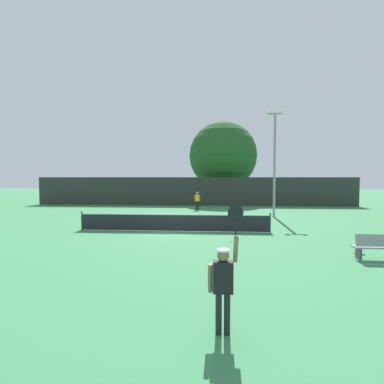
{
  "coord_description": "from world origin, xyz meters",
  "views": [
    {
      "loc": [
        2.22,
        -16.42,
        2.99
      ],
      "look_at": [
        0.72,
        3.92,
        1.98
      ],
      "focal_mm": 28.26,
      "sensor_mm": 36.0,
      "label": 1
    }
  ],
  "objects_px": {
    "courtside_bench": "(380,247)",
    "light_pole": "(275,156)",
    "large_tree": "(223,156)",
    "spare_racket": "(357,253)",
    "parked_car_near": "(247,194)",
    "tennis_ball": "(230,242)",
    "player_serving": "(224,278)",
    "player_receiving": "(197,199)"
  },
  "relations": [
    {
      "from": "player_serving",
      "to": "player_receiving",
      "type": "xyz_separation_m",
      "value": [
        -1.72,
        21.72,
        -0.11
      ]
    },
    {
      "from": "player_receiving",
      "to": "light_pole",
      "type": "distance_m",
      "value": 8.26
    },
    {
      "from": "player_receiving",
      "to": "large_tree",
      "type": "height_order",
      "value": "large_tree"
    },
    {
      "from": "courtside_bench",
      "to": "parked_car_near",
      "type": "distance_m",
      "value": 28.98
    },
    {
      "from": "tennis_ball",
      "to": "large_tree",
      "type": "distance_m",
      "value": 23.43
    },
    {
      "from": "light_pole",
      "to": "tennis_ball",
      "type": "bearing_deg",
      "value": -112.26
    },
    {
      "from": "tennis_ball",
      "to": "light_pole",
      "type": "height_order",
      "value": "light_pole"
    },
    {
      "from": "light_pole",
      "to": "large_tree",
      "type": "height_order",
      "value": "large_tree"
    },
    {
      "from": "player_serving",
      "to": "light_pole",
      "type": "distance_m",
      "value": 18.14
    },
    {
      "from": "large_tree",
      "to": "spare_racket",
      "type": "bearing_deg",
      "value": -79.38
    },
    {
      "from": "player_receiving",
      "to": "spare_racket",
      "type": "height_order",
      "value": "player_receiving"
    },
    {
      "from": "light_pole",
      "to": "parked_car_near",
      "type": "relative_size",
      "value": 1.82
    },
    {
      "from": "tennis_ball",
      "to": "spare_racket",
      "type": "distance_m",
      "value": 5.16
    },
    {
      "from": "player_receiving",
      "to": "light_pole",
      "type": "bearing_deg",
      "value": 143.58
    },
    {
      "from": "spare_racket",
      "to": "light_pole",
      "type": "distance_m",
      "value": 11.76
    },
    {
      "from": "spare_racket",
      "to": "courtside_bench",
      "type": "distance_m",
      "value": 1.07
    },
    {
      "from": "large_tree",
      "to": "parked_car_near",
      "type": "xyz_separation_m",
      "value": [
        3.29,
        3.62,
        -4.78
      ]
    },
    {
      "from": "tennis_ball",
      "to": "spare_racket",
      "type": "xyz_separation_m",
      "value": [
        4.89,
        -1.65,
        -0.01
      ]
    },
    {
      "from": "player_receiving",
      "to": "light_pole",
      "type": "height_order",
      "value": "light_pole"
    },
    {
      "from": "spare_racket",
      "to": "tennis_ball",
      "type": "bearing_deg",
      "value": 161.36
    },
    {
      "from": "player_serving",
      "to": "courtside_bench",
      "type": "bearing_deg",
      "value": 44.05
    },
    {
      "from": "courtside_bench",
      "to": "light_pole",
      "type": "xyz_separation_m",
      "value": [
        -1.49,
        11.7,
        4.05
      ]
    },
    {
      "from": "tennis_ball",
      "to": "light_pole",
      "type": "relative_size",
      "value": 0.01
    },
    {
      "from": "player_receiving",
      "to": "light_pole",
      "type": "relative_size",
      "value": 0.2
    },
    {
      "from": "parked_car_near",
      "to": "player_receiving",
      "type": "bearing_deg",
      "value": -108.98
    },
    {
      "from": "tennis_ball",
      "to": "courtside_bench",
      "type": "distance_m",
      "value": 5.84
    },
    {
      "from": "courtside_bench",
      "to": "parked_car_near",
      "type": "xyz_separation_m",
      "value": [
        -1.64,
        28.94,
        0.3
      ]
    },
    {
      "from": "spare_racket",
      "to": "large_tree",
      "type": "xyz_separation_m",
      "value": [
        -4.58,
        24.42,
        5.54
      ]
    },
    {
      "from": "player_receiving",
      "to": "tennis_ball",
      "type": "xyz_separation_m",
      "value": [
        2.26,
        -13.58,
        -0.94
      ]
    },
    {
      "from": "player_serving",
      "to": "light_pole",
      "type": "height_order",
      "value": "light_pole"
    },
    {
      "from": "tennis_ball",
      "to": "spare_racket",
      "type": "bearing_deg",
      "value": -18.64
    },
    {
      "from": "tennis_ball",
      "to": "light_pole",
      "type": "distance_m",
      "value": 10.86
    },
    {
      "from": "player_receiving",
      "to": "spare_racket",
      "type": "relative_size",
      "value": 3.1
    },
    {
      "from": "tennis_ball",
      "to": "courtside_bench",
      "type": "xyz_separation_m",
      "value": [
        5.23,
        -2.55,
        0.45
      ]
    },
    {
      "from": "parked_car_near",
      "to": "courtside_bench",
      "type": "bearing_deg",
      "value": -81.18
    },
    {
      "from": "courtside_bench",
      "to": "large_tree",
      "type": "relative_size",
      "value": 0.19
    },
    {
      "from": "light_pole",
      "to": "parked_car_near",
      "type": "height_order",
      "value": "light_pole"
    },
    {
      "from": "parked_car_near",
      "to": "spare_racket",
      "type": "bearing_deg",
      "value": -81.78
    },
    {
      "from": "courtside_bench",
      "to": "light_pole",
      "type": "relative_size",
      "value": 0.23
    },
    {
      "from": "player_receiving",
      "to": "tennis_ball",
      "type": "bearing_deg",
      "value": 99.45
    },
    {
      "from": "player_serving",
      "to": "courtside_bench",
      "type": "distance_m",
      "value": 8.06
    },
    {
      "from": "large_tree",
      "to": "light_pole",
      "type": "bearing_deg",
      "value": -75.83
    }
  ]
}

